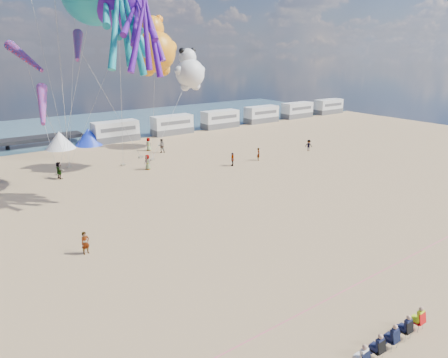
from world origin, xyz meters
TOP-DOWN VIEW (x-y plane):
  - ground at (0.00, 0.00)m, footprint 120.00×120.00m
  - water at (0.00, 55.00)m, footprint 120.00×120.00m
  - motorhome_0 at (6.00, 40.00)m, footprint 6.60×2.50m
  - motorhome_1 at (15.50, 40.00)m, footprint 6.60×2.50m
  - motorhome_2 at (25.00, 40.00)m, footprint 6.60×2.50m
  - motorhome_3 at (34.50, 40.00)m, footprint 6.60×2.50m
  - motorhome_4 at (44.00, 40.00)m, footprint 6.60×2.50m
  - motorhome_5 at (53.50, 40.00)m, footprint 6.60×2.50m
  - tent_white at (-2.00, 40.00)m, footprint 4.00×4.00m
  - tent_blue at (2.00, 40.00)m, footprint 4.00×4.00m
  - spectator_row at (-0.21, -9.10)m, footprint 6.10×0.90m
  - cooler_navy at (1.03, -8.71)m, footprint 0.38×0.28m
  - rope_line at (0.00, -5.00)m, footprint 34.00×0.03m
  - standing_person at (-8.63, 7.86)m, footprint 0.64×0.48m
  - beachgoer_0 at (7.42, 31.89)m, footprint 0.71×0.53m
  - beachgoer_1 at (8.29, 29.82)m, footprint 1.04×0.84m
  - beachgoer_2 at (24.85, 19.10)m, footprint 0.90×0.94m
  - beachgoer_3 at (12.12, 19.25)m, footprint 1.06×1.17m
  - beachgoer_4 at (-5.68, 25.96)m, footprint 0.67×1.15m
  - beachgoer_5 at (16.21, 19.34)m, footprint 1.17×1.47m
  - beachgoer_6 at (3.37, 23.68)m, footprint 0.61×0.74m
  - sandbag_a at (-5.45, 27.46)m, footprint 0.50×0.35m
  - sandbag_b at (1.70, 26.81)m, footprint 0.50×0.35m
  - sandbag_c at (5.51, 26.91)m, footprint 0.50×0.35m
  - sandbag_d at (4.86, 28.86)m, footprint 0.50×0.35m
  - sandbag_e at (-3.73, 29.57)m, footprint 0.50×0.35m
  - kite_octopus_purple at (-0.34, 19.64)m, footprint 6.53×9.97m
  - kite_panda at (13.52, 30.68)m, footprint 5.85×5.68m
  - kite_teddy_orange at (5.02, 23.67)m, footprint 5.37×5.07m
  - windsock_left at (-6.92, 28.54)m, footprint 2.65×6.98m
  - windsock_mid at (-3.01, 23.86)m, footprint 2.90×5.77m
  - windsock_right at (-7.88, 18.82)m, footprint 2.20×5.25m

SIDE VIEW (x-z plane):
  - ground at x=0.00m, z-range 0.00..0.00m
  - water at x=0.00m, z-range 0.02..0.02m
  - rope_line at x=0.00m, z-range 0.00..0.04m
  - sandbag_a at x=-5.45m, z-range 0.00..0.22m
  - sandbag_b at x=1.70m, z-range 0.00..0.22m
  - sandbag_c at x=5.51m, z-range 0.00..0.22m
  - sandbag_d at x=4.86m, z-range 0.00..0.22m
  - sandbag_e at x=-3.73m, z-range 0.00..0.22m
  - cooler_navy at x=1.03m, z-range 0.00..0.30m
  - spectator_row at x=-0.21m, z-range 0.00..1.30m
  - beachgoer_2 at x=24.85m, z-range 0.00..1.53m
  - beachgoer_5 at x=16.21m, z-range 0.00..1.56m
  - beachgoer_3 at x=12.12m, z-range 0.00..1.58m
  - standing_person at x=-8.63m, z-range 0.00..1.58m
  - beachgoer_6 at x=3.37m, z-range 0.00..1.73m
  - beachgoer_0 at x=7.42m, z-range 0.00..1.77m
  - beachgoer_4 at x=-5.68m, z-range 0.00..1.84m
  - beachgoer_1 at x=8.29m, z-range 0.00..1.86m
  - tent_white at x=-2.00m, z-range 0.00..2.40m
  - tent_blue at x=2.00m, z-range 0.00..2.40m
  - motorhome_0 at x=6.00m, z-range 0.00..3.00m
  - motorhome_1 at x=15.50m, z-range 0.00..3.00m
  - motorhome_2 at x=25.00m, z-range 0.00..3.00m
  - motorhome_3 at x=34.50m, z-range 0.00..3.00m
  - motorhome_4 at x=44.00m, z-range 0.00..3.00m
  - motorhome_5 at x=53.50m, z-range 0.00..3.00m
  - windsock_right at x=-7.88m, z-range 6.07..11.27m
  - kite_panda at x=13.52m, z-range 6.69..13.30m
  - windsock_left at x=-6.92m, z-range 8.83..15.74m
  - kite_teddy_orange at x=5.02m, z-range 9.11..16.55m
  - windsock_mid at x=-3.01m, z-range 10.44..16.22m
  - kite_octopus_purple at x=-0.34m, z-range 11.56..22.08m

